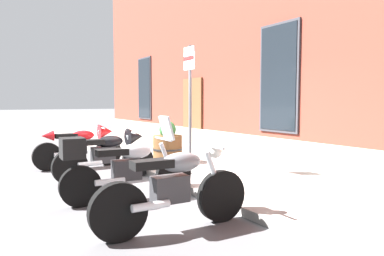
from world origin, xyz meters
The scene contains 8 objects.
ground_plane centered at (0.00, 0.00, 0.00)m, with size 140.00×140.00×0.00m, color #4C4C4F.
sidewalk centered at (0.00, 1.51, 0.06)m, with size 28.79×3.02×0.13m, color gray.
motorcycle_red_sport centered at (-2.42, -0.90, 0.55)m, with size 0.62×2.04×1.01m.
motorcycle_black_sport centered at (-0.80, -0.79, 0.55)m, with size 0.62×2.05×1.01m.
motorcycle_silver_touring centered at (0.79, -1.11, 0.55)m, with size 0.62×2.14×1.32m.
motorcycle_grey_naked centered at (2.34, -1.01, 0.50)m, with size 0.62×2.05×1.01m.
parking_sign centered at (0.05, 0.57, 1.75)m, with size 0.36×0.07×2.52m.
barrel_planter centered at (-1.37, 0.81, 0.52)m, with size 0.71×0.71×0.98m.
Camera 1 is at (6.06, -3.04, 1.55)m, focal length 33.51 mm.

